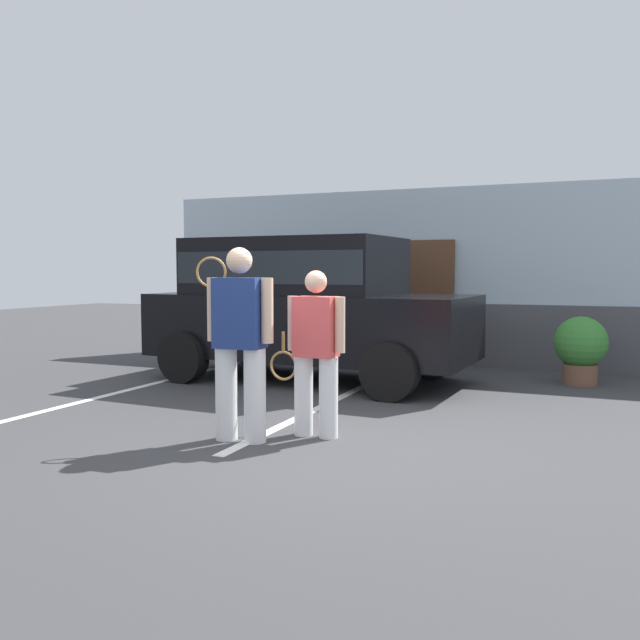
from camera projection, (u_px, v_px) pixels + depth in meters
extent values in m
plane|color=#38383A|center=(314.00, 444.00, 6.18)|extent=(40.00, 40.00, 0.00)
cube|color=silver|center=(124.00, 391.00, 8.88)|extent=(0.12, 4.40, 0.01)
cube|color=silver|center=(318.00, 408.00, 7.79)|extent=(0.12, 4.40, 0.01)
cube|color=silver|center=(451.00, 276.00, 11.40)|extent=(10.53, 0.30, 2.97)
cube|color=#4C4C51|center=(447.00, 334.00, 11.29)|extent=(8.84, 0.10, 1.04)
cube|color=brown|center=(427.00, 302.00, 11.37)|extent=(0.90, 0.06, 2.10)
cube|color=black|center=(311.00, 325.00, 9.69)|extent=(4.69, 2.12, 0.90)
cube|color=black|center=(295.00, 266.00, 9.74)|extent=(2.98, 1.90, 0.80)
cube|color=black|center=(295.00, 268.00, 9.74)|extent=(2.92, 1.91, 0.44)
cylinder|color=black|center=(434.00, 354.00, 9.90)|extent=(0.73, 0.29, 0.72)
cylinder|color=black|center=(390.00, 372.00, 8.20)|extent=(0.73, 0.29, 0.72)
cylinder|color=black|center=(253.00, 344.00, 11.25)|extent=(0.73, 0.29, 0.72)
cylinder|color=black|center=(183.00, 357.00, 9.54)|extent=(0.73, 0.29, 0.72)
cylinder|color=white|center=(255.00, 396.00, 6.22)|extent=(0.20, 0.20, 0.88)
cylinder|color=white|center=(226.00, 394.00, 6.33)|extent=(0.20, 0.20, 0.88)
cube|color=navy|center=(240.00, 313.00, 6.22)|extent=(0.46, 0.30, 0.65)
sphere|color=beige|center=(239.00, 261.00, 6.18)|extent=(0.24, 0.24, 0.24)
cylinder|color=beige|center=(267.00, 311.00, 6.12)|extent=(0.11, 0.11, 0.60)
cylinder|color=beige|center=(213.00, 309.00, 6.31)|extent=(0.11, 0.11, 0.60)
torus|color=olive|center=(211.00, 272.00, 6.35)|extent=(0.28, 0.12, 0.29)
cylinder|color=olive|center=(212.00, 297.00, 6.37)|extent=(0.03, 0.03, 0.20)
cylinder|color=white|center=(329.00, 398.00, 6.39)|extent=(0.18, 0.18, 0.77)
cylinder|color=white|center=(304.00, 396.00, 6.50)|extent=(0.18, 0.18, 0.77)
cube|color=#E04C4C|center=(316.00, 327.00, 6.40)|extent=(0.40, 0.26, 0.58)
sphere|color=beige|center=(316.00, 282.00, 6.37)|extent=(0.21, 0.21, 0.21)
cylinder|color=beige|center=(340.00, 325.00, 6.30)|extent=(0.10, 0.10, 0.53)
cylinder|color=beige|center=(293.00, 323.00, 6.50)|extent=(0.10, 0.10, 0.53)
torus|color=olive|center=(283.00, 366.00, 6.63)|extent=(0.37, 0.03, 0.37)
cylinder|color=olive|center=(283.00, 342.00, 6.61)|extent=(0.03, 0.03, 0.20)
cylinder|color=brown|center=(580.00, 374.00, 9.42)|extent=(0.47, 0.47, 0.28)
sphere|color=#387F33|center=(581.00, 342.00, 9.39)|extent=(0.72, 0.72, 0.72)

